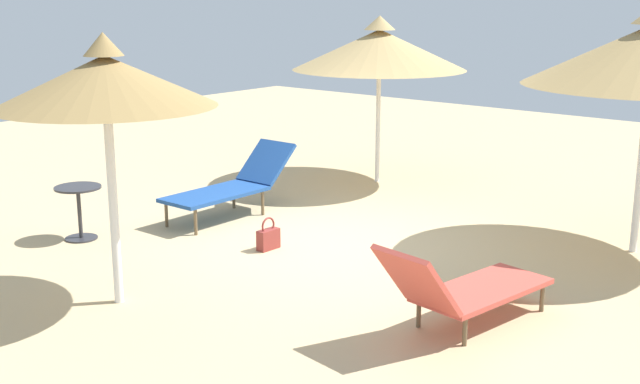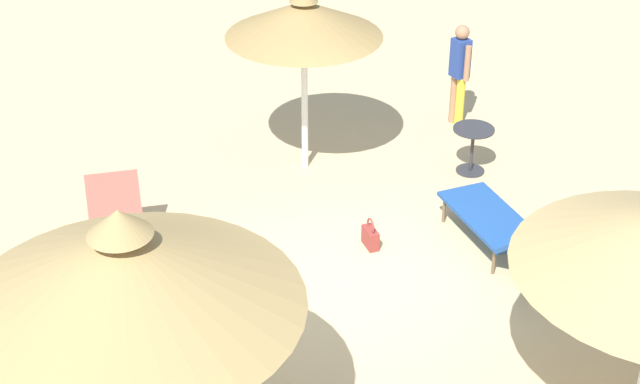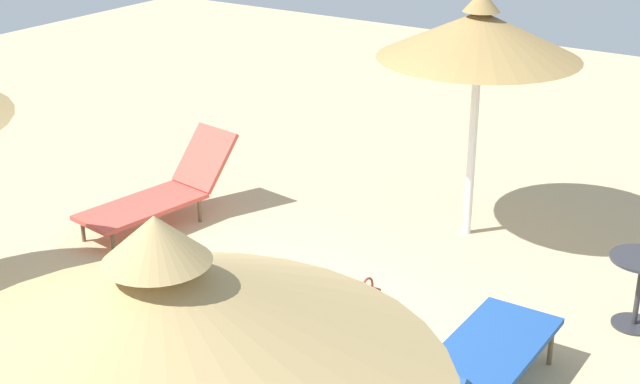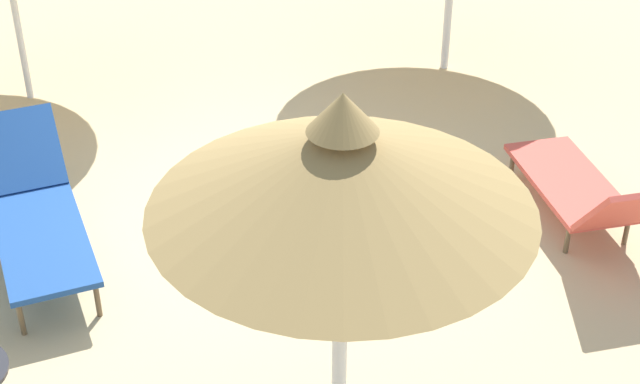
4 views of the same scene
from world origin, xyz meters
name	(u,v)px [view 4 (image 4 of 4)]	position (x,y,z in m)	size (l,w,h in m)	color
ground	(267,223)	(0.00, 0.00, -0.05)	(24.00, 24.00, 0.10)	tan
parasol_umbrella_near_right	(342,171)	(2.80, -0.50, 2.21)	(2.10, 2.10, 2.66)	white
lounge_chair_far_right	(35,211)	(-0.17, -1.91, 0.45)	(2.02, 0.68, 0.92)	#1E478C
lounge_chair_edge	(587,191)	(1.18, 2.46, 0.40)	(1.97, 0.92, 0.92)	#CC4C3F
handbag	(231,256)	(0.60, -0.51, 0.14)	(0.29, 0.13, 0.40)	maroon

